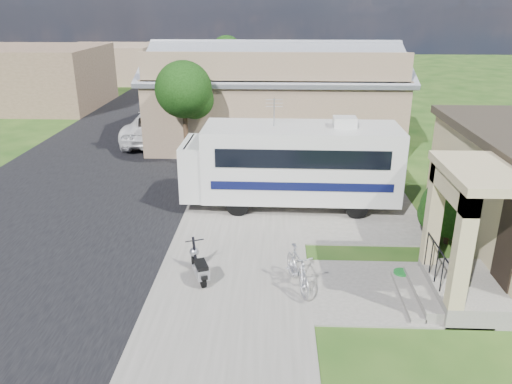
{
  "coord_description": "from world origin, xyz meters",
  "views": [
    {
      "loc": [
        0.07,
        -11.91,
        6.81
      ],
      "look_at": [
        -0.5,
        2.5,
        1.3
      ],
      "focal_mm": 35.0,
      "sensor_mm": 36.0,
      "label": 1
    }
  ],
  "objects_px": {
    "shrub": "(453,205)",
    "bicycle": "(297,271)",
    "motorhome": "(293,162)",
    "scooter": "(199,267)",
    "van": "(174,100)",
    "pickup_truck": "(159,125)",
    "garden_hose": "(401,275)"
  },
  "relations": [
    {
      "from": "motorhome",
      "to": "shrub",
      "type": "xyz_separation_m",
      "value": [
        4.63,
        -2.74,
        -0.4
      ]
    },
    {
      "from": "motorhome",
      "to": "van",
      "type": "relative_size",
      "value": 1.2
    },
    {
      "from": "pickup_truck",
      "to": "van",
      "type": "height_order",
      "value": "van"
    },
    {
      "from": "motorhome",
      "to": "garden_hose",
      "type": "xyz_separation_m",
      "value": [
        2.74,
        -4.92,
        -1.54
      ]
    },
    {
      "from": "shrub",
      "to": "scooter",
      "type": "distance_m",
      "value": 7.63
    },
    {
      "from": "scooter",
      "to": "bicycle",
      "type": "xyz_separation_m",
      "value": [
        2.51,
        -0.3,
        0.11
      ]
    },
    {
      "from": "van",
      "to": "motorhome",
      "type": "bearing_deg",
      "value": -57.96
    },
    {
      "from": "pickup_truck",
      "to": "garden_hose",
      "type": "xyz_separation_m",
      "value": [
        9.39,
        -13.55,
        -0.74
      ]
    },
    {
      "from": "van",
      "to": "garden_hose",
      "type": "height_order",
      "value": "van"
    },
    {
      "from": "scooter",
      "to": "pickup_truck",
      "type": "height_order",
      "value": "pickup_truck"
    },
    {
      "from": "van",
      "to": "garden_hose",
      "type": "distance_m",
      "value": 22.63
    },
    {
      "from": "bicycle",
      "to": "garden_hose",
      "type": "distance_m",
      "value": 2.86
    },
    {
      "from": "van",
      "to": "shrub",
      "type": "bearing_deg",
      "value": -49.91
    },
    {
      "from": "bicycle",
      "to": "van",
      "type": "relative_size",
      "value": 0.29
    },
    {
      "from": "motorhome",
      "to": "van",
      "type": "distance_m",
      "value": 17.02
    },
    {
      "from": "pickup_truck",
      "to": "van",
      "type": "xyz_separation_m",
      "value": [
        -0.56,
        6.77,
        0.06
      ]
    },
    {
      "from": "motorhome",
      "to": "shrub",
      "type": "height_order",
      "value": "motorhome"
    },
    {
      "from": "scooter",
      "to": "van",
      "type": "height_order",
      "value": "van"
    },
    {
      "from": "pickup_truck",
      "to": "van",
      "type": "relative_size",
      "value": 0.97
    },
    {
      "from": "shrub",
      "to": "pickup_truck",
      "type": "xyz_separation_m",
      "value": [
        -11.28,
        11.37,
        -0.39
      ]
    },
    {
      "from": "shrub",
      "to": "scooter",
      "type": "xyz_separation_m",
      "value": [
        -7.16,
        -2.52,
        -0.8
      ]
    },
    {
      "from": "bicycle",
      "to": "garden_hose",
      "type": "xyz_separation_m",
      "value": [
        2.75,
        0.64,
        -0.44
      ]
    },
    {
      "from": "shrub",
      "to": "bicycle",
      "type": "bearing_deg",
      "value": -148.74
    },
    {
      "from": "shrub",
      "to": "garden_hose",
      "type": "xyz_separation_m",
      "value": [
        -1.89,
        -2.18,
        -1.14
      ]
    },
    {
      "from": "pickup_truck",
      "to": "motorhome",
      "type": "bearing_deg",
      "value": 127.22
    },
    {
      "from": "pickup_truck",
      "to": "garden_hose",
      "type": "relative_size",
      "value": 14.82
    },
    {
      "from": "scooter",
      "to": "motorhome",
      "type": "bearing_deg",
      "value": 43.29
    },
    {
      "from": "shrub",
      "to": "bicycle",
      "type": "height_order",
      "value": "shrub"
    },
    {
      "from": "van",
      "to": "bicycle",
      "type": "bearing_deg",
      "value": -64.08
    },
    {
      "from": "shrub",
      "to": "scooter",
      "type": "relative_size",
      "value": 1.76
    },
    {
      "from": "scooter",
      "to": "pickup_truck",
      "type": "bearing_deg",
      "value": 85.48
    },
    {
      "from": "motorhome",
      "to": "scooter",
      "type": "xyz_separation_m",
      "value": [
        -2.53,
        -5.26,
        -1.2
      ]
    }
  ]
}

